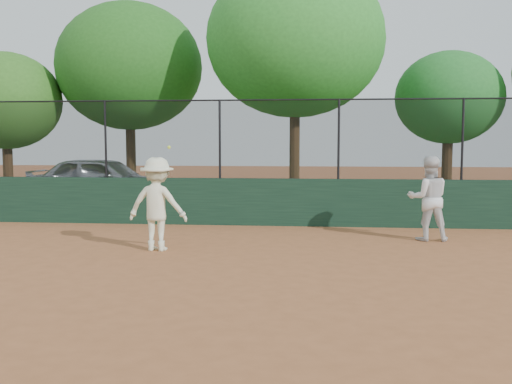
# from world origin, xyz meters

# --- Properties ---
(ground) EXTENTS (80.00, 80.00, 0.00)m
(ground) POSITION_xyz_m (0.00, 0.00, 0.00)
(ground) COLOR #A65E35
(ground) RESTS_ON ground
(back_wall) EXTENTS (26.00, 0.20, 1.20)m
(back_wall) POSITION_xyz_m (0.00, 6.00, 0.60)
(back_wall) COLOR #183524
(back_wall) RESTS_ON ground
(grass_strip) EXTENTS (36.00, 12.00, 0.01)m
(grass_strip) POSITION_xyz_m (0.00, 12.00, 0.00)
(grass_strip) COLOR #2D4B17
(grass_strip) RESTS_ON ground
(parked_car) EXTENTS (5.01, 2.31, 1.66)m
(parked_car) POSITION_xyz_m (-4.97, 9.65, 0.83)
(parked_car) COLOR #9DA0A6
(parked_car) RESTS_ON ground
(player_second) EXTENTS (0.91, 0.72, 1.83)m
(player_second) POSITION_xyz_m (4.36, 4.17, 0.92)
(player_second) COLOR silver
(player_second) RESTS_ON ground
(player_main) EXTENTS (1.25, 0.80, 2.07)m
(player_main) POSITION_xyz_m (-1.18, 2.49, 0.92)
(player_main) COLOR #EEF0CB
(player_main) RESTS_ON ground
(fence_assembly) EXTENTS (26.00, 0.06, 2.00)m
(fence_assembly) POSITION_xyz_m (-0.03, 6.00, 2.24)
(fence_assembly) COLOR black
(fence_assembly) RESTS_ON back_wall
(tree_0) EXTENTS (4.10, 3.72, 5.38)m
(tree_0) POSITION_xyz_m (-9.35, 11.66, 3.60)
(tree_0) COLOR #472E19
(tree_0) RESTS_ON ground
(tree_1) EXTENTS (5.46, 4.96, 7.27)m
(tree_1) POSITION_xyz_m (-4.97, 12.61, 4.91)
(tree_1) COLOR #422E17
(tree_1) RESTS_ON ground
(tree_2) EXTENTS (6.00, 5.45, 8.11)m
(tree_2) POSITION_xyz_m (1.25, 11.06, 5.51)
(tree_2) COLOR #483019
(tree_2) RESTS_ON ground
(tree_3) EXTENTS (3.72, 3.38, 5.26)m
(tree_3) POSITION_xyz_m (6.56, 12.16, 3.64)
(tree_3) COLOR #402815
(tree_3) RESTS_ON ground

